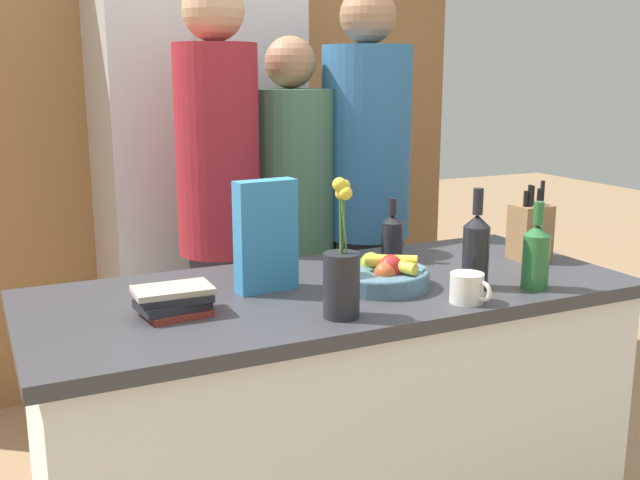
# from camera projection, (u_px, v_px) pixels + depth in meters

# --- Properties ---
(kitchen_island) EXTENTS (1.76, 0.75, 0.90)m
(kitchen_island) POSITION_uv_depth(u_px,v_px,m) (333.00, 428.00, 2.28)
(kitchen_island) COLOR silver
(kitchen_island) RESTS_ON ground_plane
(back_wall_wood) EXTENTS (2.96, 0.12, 2.60)m
(back_wall_wood) POSITION_uv_depth(u_px,v_px,m) (177.00, 117.00, 3.57)
(back_wall_wood) COLOR olive
(back_wall_wood) RESTS_ON ground_plane
(refrigerator) EXTENTS (0.82, 0.62, 2.02)m
(refrigerator) POSITION_uv_depth(u_px,v_px,m) (197.00, 188.00, 3.31)
(refrigerator) COLOR #B7B7BC
(refrigerator) RESTS_ON ground_plane
(fruit_bowl) EXTENTS (0.29, 0.29, 0.10)m
(fruit_bowl) POSITION_uv_depth(u_px,v_px,m) (381.00, 275.00, 2.17)
(fruit_bowl) COLOR slate
(fruit_bowl) RESTS_ON kitchen_island
(knife_block) EXTENTS (0.12, 0.10, 0.26)m
(knife_block) POSITION_uv_depth(u_px,v_px,m) (530.00, 231.00, 2.48)
(knife_block) COLOR olive
(knife_block) RESTS_ON kitchen_island
(flower_vase) EXTENTS (0.09, 0.09, 0.36)m
(flower_vase) POSITION_uv_depth(u_px,v_px,m) (342.00, 277.00, 1.88)
(flower_vase) COLOR #232328
(flower_vase) RESTS_ON kitchen_island
(cereal_box) EXTENTS (0.18, 0.08, 0.32)m
(cereal_box) POSITION_uv_depth(u_px,v_px,m) (266.00, 236.00, 2.11)
(cereal_box) COLOR teal
(cereal_box) RESTS_ON kitchen_island
(coffee_mug) EXTENTS (0.09, 0.12, 0.08)m
(coffee_mug) POSITION_uv_depth(u_px,v_px,m) (468.00, 288.00, 2.02)
(coffee_mug) COLOR silver
(coffee_mug) RESTS_ON kitchen_island
(book_stack) EXTENTS (0.20, 0.16, 0.07)m
(book_stack) POSITION_uv_depth(u_px,v_px,m) (174.00, 301.00, 1.92)
(book_stack) COLOR maroon
(book_stack) RESTS_ON kitchen_island
(bottle_oil) EXTENTS (0.08, 0.08, 0.25)m
(bottle_oil) POSITION_uv_depth(u_px,v_px,m) (536.00, 255.00, 2.14)
(bottle_oil) COLOR #286633
(bottle_oil) RESTS_ON kitchen_island
(bottle_vinegar) EXTENTS (0.08, 0.08, 0.29)m
(bottle_vinegar) POSITION_uv_depth(u_px,v_px,m) (476.00, 249.00, 2.14)
(bottle_vinegar) COLOR black
(bottle_vinegar) RESTS_ON kitchen_island
(bottle_wine) EXTENTS (0.07, 0.07, 0.21)m
(bottle_wine) POSITION_uv_depth(u_px,v_px,m) (392.00, 237.00, 2.45)
(bottle_wine) COLOR black
(bottle_wine) RESTS_ON kitchen_island
(person_at_sink) EXTENTS (0.29, 0.29, 1.82)m
(person_at_sink) POSITION_uv_depth(u_px,v_px,m) (219.00, 205.00, 2.65)
(person_at_sink) COLOR #383842
(person_at_sink) RESTS_ON ground_plane
(person_in_blue) EXTENTS (0.34, 0.34, 1.64)m
(person_in_blue) POSITION_uv_depth(u_px,v_px,m) (292.00, 228.00, 2.89)
(person_in_blue) COLOR #383842
(person_in_blue) RESTS_ON ground_plane
(person_in_red_tee) EXTENTS (0.34, 0.34, 1.82)m
(person_in_red_tee) POSITION_uv_depth(u_px,v_px,m) (365.00, 197.00, 2.93)
(person_in_red_tee) COLOR #383842
(person_in_red_tee) RESTS_ON ground_plane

